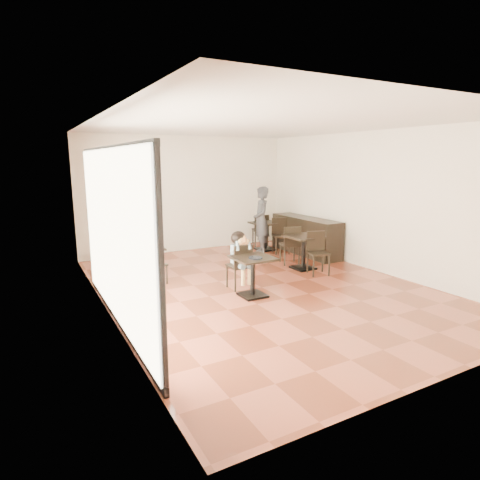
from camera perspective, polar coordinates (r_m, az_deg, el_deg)
floor at (r=8.20m, az=3.12°, el=-6.74°), size 6.00×8.00×0.01m
ceiling at (r=7.83m, az=3.38°, el=16.14°), size 6.00×8.00×0.01m
wall_back at (r=11.43m, az=-7.49°, el=6.49°), size 6.00×0.01×3.20m
wall_front at (r=4.98m, az=28.39°, el=-0.88°), size 6.00×0.01×3.20m
wall_left at (r=6.78m, az=-18.86°, el=2.76°), size 0.01×8.00×3.20m
wall_right at (r=9.77m, az=18.41°, el=5.22°), size 0.01×8.00×3.20m
storefront_window at (r=6.33m, az=-17.68°, el=0.43°), size 0.04×4.50×2.60m
child_table at (r=7.57m, az=1.83°, el=-5.24°), size 0.72×0.72×0.76m
child_chair at (r=8.01m, az=-0.17°, el=-3.73°), size 0.41×0.41×0.92m
child at (r=7.98m, az=-0.17°, el=-2.91°), size 0.41×0.58×1.16m
plate at (r=7.38m, az=2.24°, el=-2.53°), size 0.26×0.26×0.02m
pizza_slice at (r=7.72m, az=0.50°, el=-0.17°), size 0.27×0.21×0.06m
adult_patron at (r=10.97m, az=3.03°, el=2.80°), size 0.64×0.78×1.84m
cafe_table_mid at (r=9.58m, az=9.00°, el=-1.74°), size 0.94×0.94×0.80m
cafe_table_left at (r=9.02m, az=-12.85°, el=-3.13°), size 0.76×0.76×0.67m
cafe_table_back at (r=11.48m, az=3.63°, el=0.55°), size 0.97×0.97×0.80m
chair_mid_a at (r=9.99m, az=7.09°, el=-0.68°), size 0.54×0.54×0.96m
chair_mid_b at (r=9.15m, az=11.12°, el=-1.92°), size 0.54×0.54×0.96m
chair_left_a at (r=9.52m, az=-13.79°, el=-2.00°), size 0.44×0.44×0.80m
chair_left_b at (r=8.49m, az=-11.84°, el=-3.52°), size 0.44×0.44×0.80m
chair_back_a at (r=12.01m, az=2.89°, el=1.42°), size 0.55×0.55×0.97m
chair_back_b at (r=11.11m, az=5.86°, el=0.57°), size 0.55×0.55×0.97m
service_counter at (r=11.15m, az=9.31°, el=0.61°), size 0.60×2.40×1.00m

